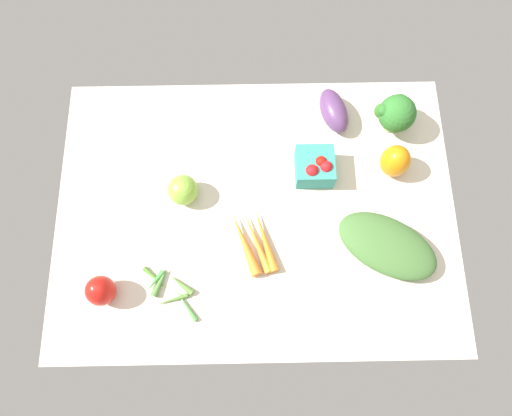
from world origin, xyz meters
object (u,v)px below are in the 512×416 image
(leafy_greens_clump, at_px, (387,246))
(okra_pile, at_px, (168,287))
(berry_basket, at_px, (315,167))
(carrot_bunch, at_px, (254,242))
(heirloom_tomato_green, at_px, (183,190))
(eggplant, at_px, (334,111))
(broccoli_head, at_px, (396,113))
(bell_pepper_orange, at_px, (395,161))
(bell_pepper_red, at_px, (101,291))

(leafy_greens_clump, bearing_deg, okra_pile, -170.72)
(berry_basket, height_order, carrot_bunch, berry_basket)
(heirloom_tomato_green, xyz_separation_m, carrot_bunch, (0.18, -0.13, -0.03))
(heirloom_tomato_green, xyz_separation_m, berry_basket, (0.34, 0.06, -0.00))
(eggplant, distance_m, broccoli_head, 0.16)
(berry_basket, bearing_deg, heirloom_tomato_green, -170.14)
(eggplant, bearing_deg, broccoli_head, -116.37)
(leafy_greens_clump, bearing_deg, eggplant, 105.85)
(bell_pepper_orange, bearing_deg, okra_pile, -152.08)
(heirloom_tomato_green, distance_m, eggplant, 0.46)
(heirloom_tomato_green, distance_m, carrot_bunch, 0.23)
(heirloom_tomato_green, bearing_deg, bell_pepper_red, -126.20)
(heirloom_tomato_green, height_order, leafy_greens_clump, heirloom_tomato_green)
(okra_pile, xyz_separation_m, broccoli_head, (0.60, 0.44, 0.06))
(berry_basket, height_order, okra_pile, berry_basket)
(carrot_bunch, xyz_separation_m, leafy_greens_clump, (0.33, -0.02, 0.02))
(berry_basket, distance_m, broccoli_head, 0.26)
(bell_pepper_red, height_order, bell_pepper_orange, bell_pepper_orange)
(berry_basket, relative_size, broccoli_head, 0.80)
(leafy_greens_clump, bearing_deg, bell_pepper_orange, 80.13)
(bell_pepper_orange, bearing_deg, leafy_greens_clump, -99.87)
(carrot_bunch, bearing_deg, eggplant, 58.11)
(bell_pepper_red, height_order, broccoli_head, broccoli_head)
(eggplant, bearing_deg, bell_pepper_orange, -153.18)
(berry_basket, height_order, bell_pepper_red, bell_pepper_red)
(carrot_bunch, bearing_deg, berry_basket, 49.97)
(heirloom_tomato_green, distance_m, bell_pepper_red, 0.32)
(berry_basket, bearing_deg, bell_pepper_red, -149.27)
(carrot_bunch, relative_size, bell_pepper_orange, 1.77)
(heirloom_tomato_green, xyz_separation_m, okra_pile, (-0.03, -0.24, -0.03))
(heirloom_tomato_green, relative_size, berry_basket, 0.79)
(berry_basket, distance_m, bell_pepper_red, 0.62)
(okra_pile, relative_size, bell_pepper_orange, 1.41)
(broccoli_head, relative_size, bell_pepper_orange, 1.23)
(carrot_bunch, xyz_separation_m, broccoli_head, (0.38, 0.33, 0.06))
(okra_pile, relative_size, broccoli_head, 1.15)
(eggplant, bearing_deg, berry_basket, 144.05)
(okra_pile, relative_size, leafy_greens_clump, 0.55)
(berry_basket, bearing_deg, okra_pile, -141.30)
(leafy_greens_clump, bearing_deg, broccoli_head, 81.89)
(carrot_bunch, distance_m, bell_pepper_orange, 0.42)
(eggplant, xyz_separation_m, leafy_greens_clump, (0.11, -0.38, -0.00))
(okra_pile, bearing_deg, carrot_bunch, 26.78)
(eggplant, distance_m, carrot_bunch, 0.42)
(heirloom_tomato_green, xyz_separation_m, leafy_greens_clump, (0.51, -0.15, -0.01))
(leafy_greens_clump, relative_size, broccoli_head, 2.08)
(bell_pepper_red, relative_size, carrot_bunch, 0.51)
(eggplant, distance_m, bell_pepper_red, 0.76)
(leafy_greens_clump, bearing_deg, carrot_bunch, 176.72)
(heirloom_tomato_green, height_order, okra_pile, heirloom_tomato_green)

